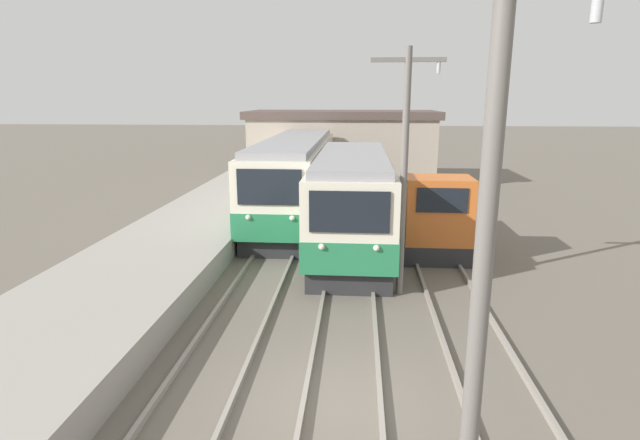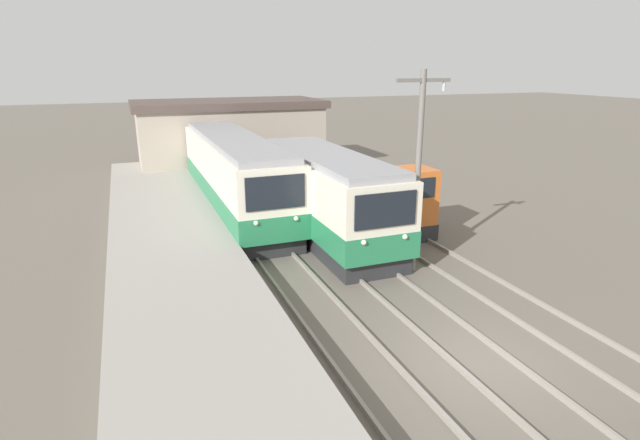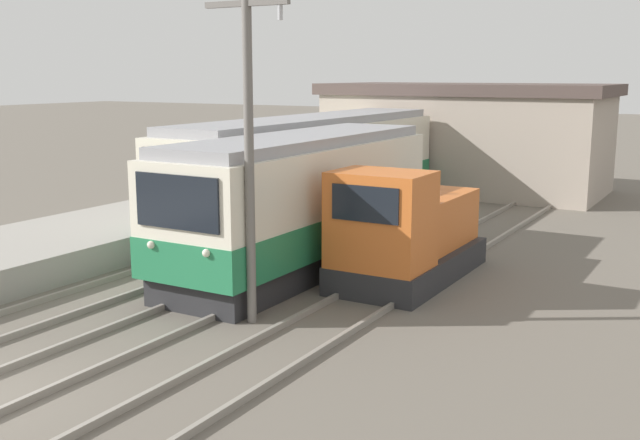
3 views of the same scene
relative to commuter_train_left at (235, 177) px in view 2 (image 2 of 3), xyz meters
name	(u,v)px [view 2 (image 2 of 3)]	position (x,y,z in m)	size (l,w,h in m)	color
ground_plane	(474,364)	(2.60, -15.55, -1.76)	(200.00, 200.00, 0.00)	#665E54
platform_left	(221,411)	(-3.65, -15.55, -1.36)	(4.50, 54.00, 0.81)	gray
track_left	(381,385)	(0.00, -15.55, -1.69)	(1.54, 60.00, 0.14)	gray
track_center	(481,360)	(2.80, -15.55, -1.69)	(1.54, 60.00, 0.14)	gray
track_right	(572,337)	(5.80, -15.55, -1.69)	(1.54, 60.00, 0.14)	gray
commuter_train_left	(235,177)	(0.00, 0.00, 0.00)	(2.84, 14.58, 3.80)	#28282B
commuter_train_center	(327,199)	(2.80, -5.33, -0.06)	(2.84, 10.27, 3.65)	#28282B
shunting_locomotive	(387,202)	(5.80, -5.13, -0.55)	(2.40, 5.31, 3.00)	#28282B
catenary_mast_mid	(418,166)	(4.31, -9.84, 2.04)	(2.00, 0.20, 6.97)	slate
station_building	(230,135)	(1.90, 10.45, 0.67)	(12.60, 6.30, 4.82)	#AD9E8E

